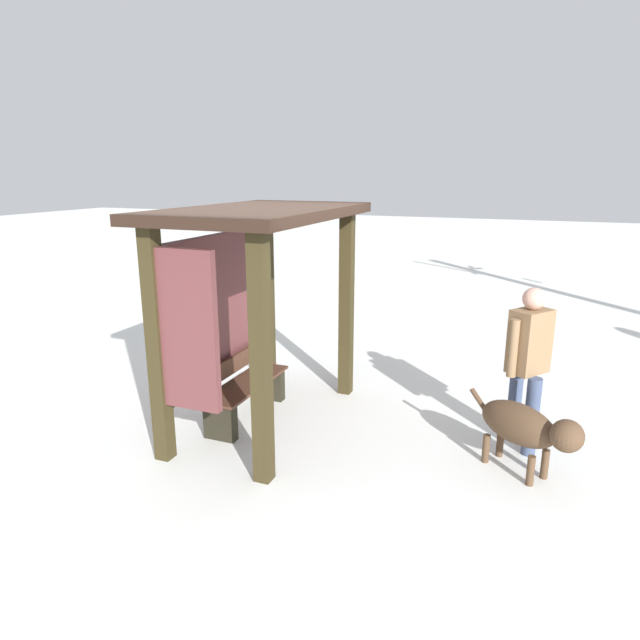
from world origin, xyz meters
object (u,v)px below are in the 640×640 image
(bus_shelter, at_px, (246,270))
(person_walking, at_px, (528,357))
(bench_left_inside, at_px, (244,390))
(dog, at_px, (526,427))

(bus_shelter, distance_m, person_walking, 3.03)
(bench_left_inside, xyz_separation_m, dog, (-0.14, -3.05, 0.15))
(bus_shelter, xyz_separation_m, bench_left_inside, (0.08, 0.12, -1.42))
(bench_left_inside, height_order, dog, bench_left_inside)
(bus_shelter, height_order, bench_left_inside, bus_shelter)
(bus_shelter, height_order, dog, bus_shelter)
(bench_left_inside, xyz_separation_m, person_walking, (0.45, -3.00, 0.64))
(bus_shelter, bearing_deg, person_walking, -79.47)
(bench_left_inside, distance_m, person_walking, 3.11)
(bus_shelter, relative_size, dog, 2.58)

